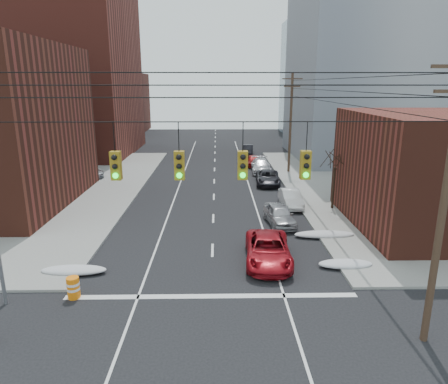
{
  "coord_description": "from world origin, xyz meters",
  "views": [
    {
      "loc": [
        0.31,
        -10.65,
        9.83
      ],
      "look_at": [
        0.75,
        14.57,
        3.0
      ],
      "focal_mm": 32.0,
      "sensor_mm": 36.0,
      "label": 1
    }
  ],
  "objects_px": {
    "lot_car_a": "(26,194)",
    "lot_car_c": "(34,184)",
    "parked_car_e": "(253,161)",
    "parked_car_f": "(248,150)",
    "parked_car_c": "(268,178)",
    "construction_barrel": "(73,287)",
    "parked_car_a": "(279,215)",
    "red_pickup": "(268,250)",
    "parked_car_d": "(261,166)",
    "parked_car_b": "(291,198)",
    "lot_car_b": "(82,172)",
    "lot_car_d": "(26,190)"
  },
  "relations": [
    {
      "from": "parked_car_a",
      "to": "parked_car_e",
      "type": "xyz_separation_m",
      "value": [
        0.0,
        21.35,
        -0.06
      ]
    },
    {
      "from": "parked_car_d",
      "to": "parked_car_f",
      "type": "relative_size",
      "value": 1.31
    },
    {
      "from": "parked_car_c",
      "to": "lot_car_a",
      "type": "height_order",
      "value": "lot_car_a"
    },
    {
      "from": "lot_car_b",
      "to": "lot_car_c",
      "type": "distance_m",
      "value": 5.76
    },
    {
      "from": "parked_car_c",
      "to": "lot_car_c",
      "type": "xyz_separation_m",
      "value": [
        -22.37,
        -2.58,
        0.1
      ]
    },
    {
      "from": "parked_car_b",
      "to": "construction_barrel",
      "type": "xyz_separation_m",
      "value": [
        -12.93,
        -14.44,
        -0.16
      ]
    },
    {
      "from": "parked_car_f",
      "to": "parked_car_a",
      "type": "bearing_deg",
      "value": -84.16
    },
    {
      "from": "red_pickup",
      "to": "lot_car_d",
      "type": "bearing_deg",
      "value": 149.91
    },
    {
      "from": "parked_car_f",
      "to": "lot_car_b",
      "type": "bearing_deg",
      "value": -134.53
    },
    {
      "from": "parked_car_e",
      "to": "lot_car_d",
      "type": "bearing_deg",
      "value": -144.09
    },
    {
      "from": "lot_car_d",
      "to": "parked_car_e",
      "type": "bearing_deg",
      "value": -76.76
    },
    {
      "from": "parked_car_f",
      "to": "construction_barrel",
      "type": "height_order",
      "value": "parked_car_f"
    },
    {
      "from": "parked_car_a",
      "to": "lot_car_a",
      "type": "bearing_deg",
      "value": 158.96
    },
    {
      "from": "parked_car_e",
      "to": "lot_car_a",
      "type": "relative_size",
      "value": 0.91
    },
    {
      "from": "red_pickup",
      "to": "parked_car_d",
      "type": "distance_m",
      "value": 24.03
    },
    {
      "from": "lot_car_a",
      "to": "lot_car_c",
      "type": "xyz_separation_m",
      "value": [
        -1.1,
        3.92,
        -0.06
      ]
    },
    {
      "from": "parked_car_b",
      "to": "parked_car_f",
      "type": "distance_m",
      "value": 25.7
    },
    {
      "from": "lot_car_a",
      "to": "lot_car_c",
      "type": "height_order",
      "value": "lot_car_a"
    },
    {
      "from": "parked_car_e",
      "to": "parked_car_a",
      "type": "bearing_deg",
      "value": -88.86
    },
    {
      "from": "parked_car_f",
      "to": "lot_car_c",
      "type": "distance_m",
      "value": 29.97
    },
    {
      "from": "parked_car_f",
      "to": "lot_car_a",
      "type": "distance_m",
      "value": 32.08
    },
    {
      "from": "red_pickup",
      "to": "parked_car_f",
      "type": "xyz_separation_m",
      "value": [
        1.62,
        36.31,
        -0.08
      ]
    },
    {
      "from": "parked_car_a",
      "to": "parked_car_e",
      "type": "relative_size",
      "value": 1.09
    },
    {
      "from": "red_pickup",
      "to": "lot_car_c",
      "type": "height_order",
      "value": "red_pickup"
    },
    {
      "from": "parked_car_c",
      "to": "parked_car_d",
      "type": "relative_size",
      "value": 0.95
    },
    {
      "from": "lot_car_d",
      "to": "lot_car_b",
      "type": "bearing_deg",
      "value": -38.2
    },
    {
      "from": "parked_car_d",
      "to": "red_pickup",
      "type": "bearing_deg",
      "value": -92.79
    },
    {
      "from": "parked_car_b",
      "to": "lot_car_c",
      "type": "height_order",
      "value": "lot_car_c"
    },
    {
      "from": "parked_car_e",
      "to": "lot_car_b",
      "type": "distance_m",
      "value": 20.14
    },
    {
      "from": "parked_car_c",
      "to": "parked_car_e",
      "type": "relative_size",
      "value": 1.27
    },
    {
      "from": "parked_car_c",
      "to": "lot_car_b",
      "type": "relative_size",
      "value": 1.08
    },
    {
      "from": "parked_car_d",
      "to": "parked_car_a",
      "type": "bearing_deg",
      "value": -89.41
    },
    {
      "from": "parked_car_d",
      "to": "lot_car_a",
      "type": "xyz_separation_m",
      "value": [
        -21.2,
        -12.17,
        0.09
      ]
    },
    {
      "from": "parked_car_b",
      "to": "parked_car_f",
      "type": "bearing_deg",
      "value": 93.02
    },
    {
      "from": "parked_car_e",
      "to": "lot_car_a",
      "type": "height_order",
      "value": "lot_car_a"
    },
    {
      "from": "red_pickup",
      "to": "lot_car_a",
      "type": "distance_m",
      "value": 22.36
    },
    {
      "from": "parked_car_a",
      "to": "lot_car_c",
      "type": "relative_size",
      "value": 0.96
    },
    {
      "from": "lot_car_b",
      "to": "lot_car_d",
      "type": "relative_size",
      "value": 1.02
    },
    {
      "from": "lot_car_b",
      "to": "lot_car_c",
      "type": "bearing_deg",
      "value": 143.78
    },
    {
      "from": "lot_car_a",
      "to": "lot_car_b",
      "type": "relative_size",
      "value": 0.93
    },
    {
      "from": "parked_car_c",
      "to": "construction_barrel",
      "type": "relative_size",
      "value": 4.79
    },
    {
      "from": "parked_car_e",
      "to": "lot_car_d",
      "type": "distance_m",
      "value": 25.78
    },
    {
      "from": "red_pickup",
      "to": "parked_car_a",
      "type": "xyz_separation_m",
      "value": [
        1.62,
        6.34,
        -0.02
      ]
    },
    {
      "from": "parked_car_c",
      "to": "parked_car_e",
      "type": "xyz_separation_m",
      "value": [
        -0.64,
        9.44,
        -0.03
      ]
    },
    {
      "from": "parked_car_b",
      "to": "parked_car_a",
      "type": "bearing_deg",
      "value": -110.89
    },
    {
      "from": "red_pickup",
      "to": "parked_car_f",
      "type": "relative_size",
      "value": 1.34
    },
    {
      "from": "parked_car_a",
      "to": "lot_car_a",
      "type": "distance_m",
      "value": 21.34
    },
    {
      "from": "lot_car_a",
      "to": "construction_barrel",
      "type": "distance_m",
      "value": 18.12
    },
    {
      "from": "parked_car_e",
      "to": "parked_car_f",
      "type": "distance_m",
      "value": 8.62
    },
    {
      "from": "parked_car_f",
      "to": "lot_car_a",
      "type": "height_order",
      "value": "lot_car_a"
    }
  ]
}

